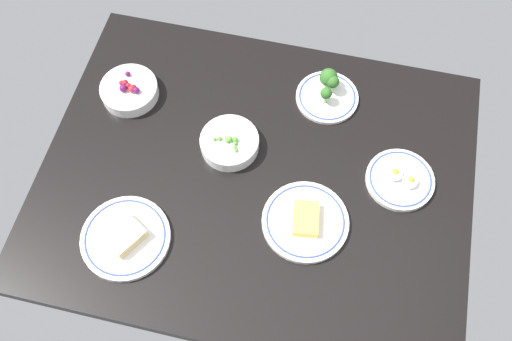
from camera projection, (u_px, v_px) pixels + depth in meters
dining_table at (256, 177)px, 150.87cm from camera, size 113.14×89.53×4.00cm
bowl_peas at (230, 143)px, 150.94cm from camera, size 15.91×15.91×5.31cm
plate_eggs at (400, 179)px, 147.10cm from camera, size 17.93×17.93×4.56cm
plate_cheese at (305, 221)px, 141.68cm from camera, size 22.00×22.00×4.03cm
plate_sandwich at (125, 237)px, 139.55cm from camera, size 22.38×22.38×4.63cm
bowl_berries at (129, 90)px, 158.85cm from camera, size 16.27×16.27×5.70cm
plate_broccoli at (328, 92)px, 158.67cm from camera, size 17.69×17.69×7.66cm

